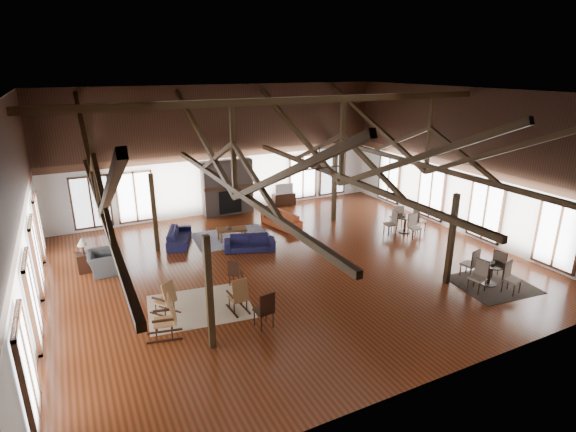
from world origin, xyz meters
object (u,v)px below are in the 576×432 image
cafe_table_near (490,270)px  sofa_navy_left (179,237)px  sofa_navy_front (250,243)px  coffee_table (232,230)px  sofa_orange (281,220)px  armchair (104,262)px  tv_console (284,199)px  cafe_table_far (405,221)px

cafe_table_near → sofa_navy_left: bearing=135.5°
sofa_navy_front → coffee_table: size_ratio=1.49×
coffee_table → cafe_table_near: cafe_table_near is taller
sofa_navy_front → sofa_navy_left: sofa_navy_left is taller
sofa_navy_front → sofa_orange: (2.26, 1.89, 0.01)m
sofa_navy_left → coffee_table: size_ratio=1.54×
sofa_orange → armchair: 7.66m
armchair → tv_console: armchair is taller
coffee_table → cafe_table_far: cafe_table_far is taller
sofa_navy_left → armchair: (-2.95, -1.48, 0.08)m
coffee_table → cafe_table_near: size_ratio=0.66×
sofa_navy_front → cafe_table_near: 8.55m
cafe_table_near → tv_console: 11.17m
sofa_navy_left → coffee_table: sofa_navy_left is taller
coffee_table → tv_console: (4.04, 3.41, -0.12)m
sofa_navy_front → sofa_orange: size_ratio=0.95×
sofa_navy_left → tv_console: 6.75m
sofa_orange → cafe_table_far: size_ratio=1.06×
coffee_table → cafe_table_far: 7.37m
sofa_orange → cafe_table_near: (3.65, -8.07, 0.21)m
sofa_navy_front → tv_console: 6.11m
sofa_orange → cafe_table_near: bearing=12.0°
armchair → cafe_table_far: cafe_table_far is taller
cafe_table_far → tv_console: size_ratio=1.67×
coffee_table → sofa_navy_front: bearing=-67.8°
sofa_navy_front → coffee_table: (-0.24, 1.38, 0.12)m
cafe_table_far → cafe_table_near: bearing=-98.7°
sofa_orange → cafe_table_far: (4.42, -3.04, 0.20)m
cafe_table_near → tv_console: (-2.11, 10.96, -0.22)m
sofa_navy_front → cafe_table_far: cafe_table_far is taller
coffee_table → tv_console: 5.29m
cafe_table_far → coffee_table: bearing=160.0°
sofa_navy_front → cafe_table_near: bearing=-27.2°
sofa_navy_front → tv_console: size_ratio=1.68×
sofa_navy_front → cafe_table_near: cafe_table_near is taller
sofa_navy_front → sofa_navy_left: size_ratio=0.97×
sofa_navy_left → cafe_table_near: size_ratio=1.01×
sofa_navy_left → coffee_table: (2.05, -0.50, 0.11)m
armchair → cafe_table_far: (11.93, -1.54, 0.12)m
armchair → sofa_navy_left: bearing=-60.5°
cafe_table_near → cafe_table_far: bearing=81.3°
coffee_table → cafe_table_near: (6.16, -7.55, 0.10)m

